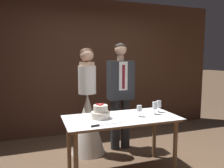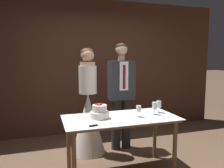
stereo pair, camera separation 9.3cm
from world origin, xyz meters
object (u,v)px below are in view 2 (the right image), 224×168
(cake_table, at_px, (121,124))
(wine_glass_near, at_px, (159,104))
(cake_knife, at_px, (100,125))
(bride, at_px, (88,115))
(tiered_cake, at_px, (100,112))
(wine_glass_middle, at_px, (155,106))
(wine_glass_far, at_px, (139,109))
(groom, at_px, (121,91))

(cake_table, height_order, wine_glass_near, wine_glass_near)
(cake_knife, bearing_deg, cake_table, 26.41)
(wine_glass_near, relative_size, bride, 0.10)
(tiered_cake, bearing_deg, wine_glass_middle, -4.14)
(tiered_cake, relative_size, wine_glass_far, 1.61)
(cake_knife, distance_m, wine_glass_far, 0.61)
(cake_table, relative_size, tiered_cake, 6.11)
(wine_glass_far, bearing_deg, cake_knife, -160.42)
(wine_glass_middle, xyz_separation_m, wine_glass_far, (-0.25, -0.04, -0.01))
(groom, bearing_deg, wine_glass_middle, -74.98)
(wine_glass_near, bearing_deg, tiered_cake, -178.65)
(cake_table, bearing_deg, tiered_cake, 170.69)
(tiered_cake, xyz_separation_m, wine_glass_far, (0.50, -0.09, 0.03))
(wine_glass_middle, relative_size, groom, 0.10)
(bride, distance_m, groom, 0.67)
(tiered_cake, distance_m, wine_glass_middle, 0.76)
(cake_knife, xyz_separation_m, wine_glass_far, (0.57, 0.20, 0.10))
(groom, bearing_deg, tiered_cake, -127.96)
(wine_glass_middle, bearing_deg, wine_glass_near, 35.16)
(cake_table, bearing_deg, wine_glass_middle, -1.21)
(wine_glass_middle, relative_size, bride, 0.10)
(wine_glass_near, bearing_deg, cake_table, -173.73)
(wine_glass_near, bearing_deg, wine_glass_far, -162.55)
(wine_glass_middle, xyz_separation_m, groom, (-0.20, 0.76, 0.11))
(groom, bearing_deg, bride, 179.94)
(tiered_cake, relative_size, wine_glass_middle, 1.41)
(cake_knife, xyz_separation_m, groom, (0.62, 1.00, 0.21))
(cake_table, relative_size, groom, 0.84)
(groom, bearing_deg, cake_knife, -121.69)
(wine_glass_near, xyz_separation_m, groom, (-0.31, 0.69, 0.10))
(tiered_cake, bearing_deg, groom, 52.04)
(wine_glass_middle, distance_m, bride, 1.11)
(wine_glass_near, distance_m, wine_glass_middle, 0.13)
(cake_knife, height_order, wine_glass_far, wine_glass_far)
(cake_knife, bearing_deg, wine_glass_near, 8.67)
(cake_knife, bearing_deg, bride, 76.52)
(tiered_cake, xyz_separation_m, bride, (-0.01, 0.71, -0.22))
(bride, bearing_deg, wine_glass_near, -38.28)
(cake_knife, height_order, wine_glass_middle, wine_glass_middle)
(wine_glass_far, bearing_deg, wine_glass_middle, 8.58)
(tiered_cake, bearing_deg, cake_knife, -102.87)
(cake_table, xyz_separation_m, wine_glass_near, (0.59, 0.07, 0.21))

